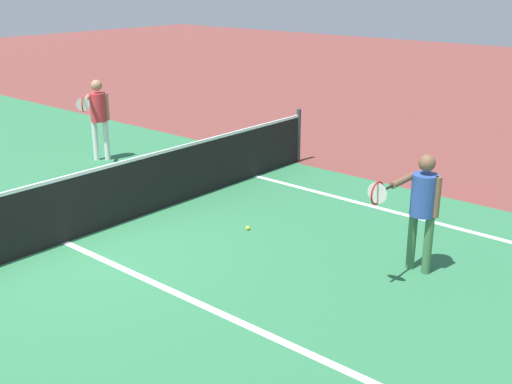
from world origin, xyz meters
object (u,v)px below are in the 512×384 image
player_near (422,201)px  net (62,210)px  player_far (98,111)px  tennis_ball_near_net (248,228)px

player_near → net: bearing=119.9°
player_far → player_near: bearing=-93.9°
net → player_far: size_ratio=6.73×
net → player_near: bearing=-60.1°
player_near → player_far: size_ratio=0.94×
net → tennis_ball_near_net: net is taller
net → tennis_ball_near_net: 2.66m
player_far → tennis_ball_near_net: 4.91m
player_near → tennis_ball_near_net: size_ratio=23.22×
net → player_far: bearing=46.7°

